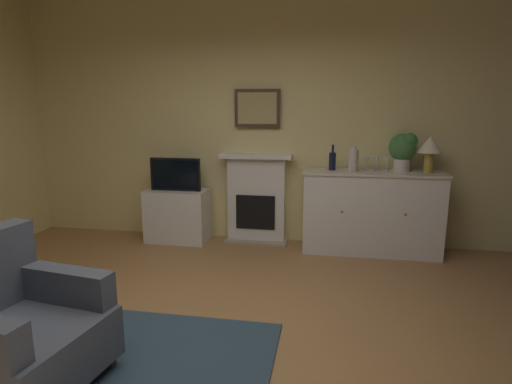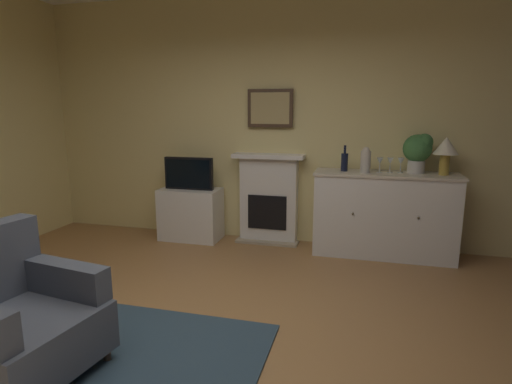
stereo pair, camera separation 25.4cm
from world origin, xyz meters
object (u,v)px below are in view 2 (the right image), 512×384
object	(u,v)px
tv_cabinet	(191,214)
sideboard_cabinet	(384,215)
tv_set	(189,173)
wine_bottle	(344,162)
wine_glass_center	(390,162)
armchair	(13,319)
table_lamp	(446,149)
wine_glass_right	(401,162)
vase_decorative	(366,160)
wine_glass_left	(380,161)
potted_plant_small	(418,150)
framed_picture	(270,108)
fireplace_unit	(269,198)

from	to	relation	value
tv_cabinet	sideboard_cabinet	bearing A→B (deg)	-0.37
tv_set	wine_bottle	bearing A→B (deg)	0.80
wine_glass_center	armchair	distance (m)	3.72
table_lamp	armchair	distance (m)	4.09
wine_glass_center	tv_set	bearing A→B (deg)	-179.04
sideboard_cabinet	wine_glass_center	world-z (taller)	wine_glass_center
tv_set	armchair	size ratio (longest dim) A/B	0.67
wine_glass_right	vase_decorative	bearing A→B (deg)	-167.08
wine_glass_left	vase_decorative	bearing A→B (deg)	-159.58
sideboard_cabinet	wine_bottle	bearing A→B (deg)	177.73
sideboard_cabinet	wine_glass_center	distance (m)	0.60
sideboard_cabinet	wine_glass_right	xyz separation A→B (m)	(0.14, 0.04, 0.59)
table_lamp	potted_plant_small	world-z (taller)	potted_plant_small
framed_picture	armchair	world-z (taller)	framed_picture
table_lamp	wine_glass_center	world-z (taller)	table_lamp
framed_picture	tv_cabinet	xyz separation A→B (m)	(-0.98, -0.21, -1.32)
fireplace_unit	wine_glass_center	xyz separation A→B (m)	(1.39, -0.15, 0.52)
fireplace_unit	tv_set	size ratio (longest dim) A/B	1.77
armchair	sideboard_cabinet	bearing A→B (deg)	51.14
table_lamp	wine_glass_left	size ratio (longest dim) A/B	2.42
tv_set	tv_cabinet	bearing A→B (deg)	90.00
wine_glass_left	wine_glass_center	bearing A→B (deg)	12.76
vase_decorative	table_lamp	bearing A→B (deg)	3.55
framed_picture	tv_set	size ratio (longest dim) A/B	0.89
tv_cabinet	potted_plant_small	world-z (taller)	potted_plant_small
sideboard_cabinet	vase_decorative	distance (m)	0.65
wine_glass_center	tv_set	xyz separation A→B (m)	(-2.37, -0.04, -0.22)
framed_picture	wine_glass_left	size ratio (longest dim) A/B	3.33
sideboard_cabinet	wine_bottle	xyz separation A→B (m)	(-0.46, 0.02, 0.58)
wine_glass_center	potted_plant_small	bearing A→B (deg)	2.84
tv_set	armchair	distance (m)	2.84
framed_picture	vase_decorative	distance (m)	1.29
wine_glass_right	vase_decorative	world-z (taller)	vase_decorative
vase_decorative	tv_set	world-z (taller)	vase_decorative
vase_decorative	potted_plant_small	xyz separation A→B (m)	(0.54, 0.10, 0.12)
framed_picture	wine_bottle	distance (m)	1.10
wine_glass_right	wine_bottle	bearing A→B (deg)	-178.35
armchair	vase_decorative	bearing A→B (deg)	53.58
fireplace_unit	tv_cabinet	xyz separation A→B (m)	(-0.98, -0.16, -0.22)
wine_glass_left	armchair	xyz separation A→B (m)	(-2.19, -2.82, -0.69)
tv_set	wine_glass_center	bearing A→B (deg)	0.96
wine_glass_right	tv_cabinet	xyz separation A→B (m)	(-2.48, -0.02, -0.74)
vase_decorative	framed_picture	bearing A→B (deg)	166.46
wine_bottle	armchair	xyz separation A→B (m)	(-1.81, -2.83, -0.67)
vase_decorative	armchair	xyz separation A→B (m)	(-2.04, -2.76, -0.70)
tv_cabinet	wine_glass_left	bearing A→B (deg)	-0.21
fireplace_unit	table_lamp	xyz separation A→B (m)	(1.94, -0.18, 0.68)
table_lamp	tv_cabinet	xyz separation A→B (m)	(-2.91, 0.02, -0.90)
wine_glass_left	wine_glass_center	xyz separation A→B (m)	(0.11, 0.02, 0.00)
fireplace_unit	sideboard_cabinet	size ratio (longest dim) A/B	0.71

